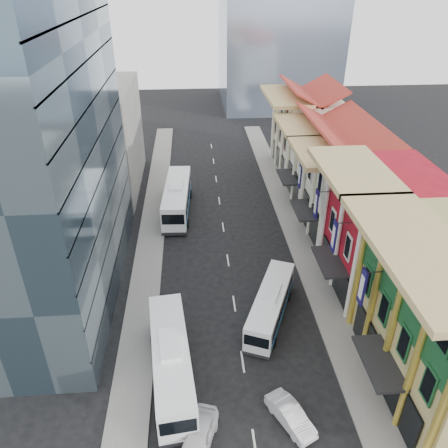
{
  "coord_description": "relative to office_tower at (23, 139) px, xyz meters",
  "views": [
    {
      "loc": [
        -3.32,
        -16.17,
        26.95
      ],
      "look_at": [
        -0.4,
        22.25,
        4.38
      ],
      "focal_mm": 35.0,
      "sensor_mm": 36.0,
      "label": 1
    }
  ],
  "objects": [
    {
      "name": "sidewalk_right",
      "position": [
        25.5,
        3.0,
        -14.93
      ],
      "size": [
        3.0,
        90.0,
        0.15
      ],
      "primitive_type": "cube",
      "color": "slate",
      "rests_on": "ground"
    },
    {
      "name": "bus_left_far",
      "position": [
        11.5,
        14.35,
        -12.97
      ],
      "size": [
        3.65,
        12.81,
        4.06
      ],
      "primitive_type": null,
      "rotation": [
        0.0,
        0.0,
        -0.05
      ],
      "color": "white",
      "rests_on": "ground"
    },
    {
      "name": "sedan_left",
      "position": [
        13.35,
        -17.71,
        -14.22
      ],
      "size": [
        3.19,
        4.97,
        1.57
      ],
      "primitive_type": "imported",
      "rotation": [
        0.0,
        0.0,
        -0.31
      ],
      "color": "silver",
      "rests_on": "ground"
    },
    {
      "name": "shophouse_red",
      "position": [
        31.0,
        -2.0,
        -9.0
      ],
      "size": [
        8.0,
        10.0,
        12.0
      ],
      "primitive_type": "cube",
      "color": "maroon",
      "rests_on": "ground"
    },
    {
      "name": "shophouse_cream_mid",
      "position": [
        31.0,
        16.5,
        -10.0
      ],
      "size": [
        8.0,
        9.0,
        10.0
      ],
      "primitive_type": "cube",
      "color": "white",
      "rests_on": "ground"
    },
    {
      "name": "sedan_right",
      "position": [
        19.64,
        -16.55,
        -14.31
      ],
      "size": [
        3.19,
        4.38,
        1.38
      ],
      "primitive_type": "imported",
      "rotation": [
        0.0,
        0.0,
        0.47
      ],
      "color": "silver",
      "rests_on": "ground"
    },
    {
      "name": "shophouse_cream_near",
      "position": [
        31.0,
        7.5,
        -10.0
      ],
      "size": [
        8.0,
        9.0,
        10.0
      ],
      "primitive_type": "cube",
      "color": "white",
      "rests_on": "ground"
    },
    {
      "name": "office_block_far",
      "position": [
        1.0,
        23.0,
        -8.0
      ],
      "size": [
        10.0,
        18.0,
        14.0
      ],
      "primitive_type": "cube",
      "color": "gray",
      "rests_on": "ground"
    },
    {
      "name": "office_tower",
      "position": [
        0.0,
        0.0,
        0.0
      ],
      "size": [
        12.0,
        26.0,
        30.0
      ],
      "primitive_type": "cube",
      "color": "#3B505E",
      "rests_on": "ground"
    },
    {
      "name": "sidewalk_left",
      "position": [
        8.5,
        3.0,
        -14.93
      ],
      "size": [
        3.0,
        90.0,
        0.15
      ],
      "primitive_type": "cube",
      "color": "slate",
      "rests_on": "ground"
    },
    {
      "name": "shophouse_cream_far",
      "position": [
        31.0,
        27.0,
        -9.5
      ],
      "size": [
        8.0,
        12.0,
        11.0
      ],
      "primitive_type": "cube",
      "color": "white",
      "rests_on": "ground"
    },
    {
      "name": "bus_left_near",
      "position": [
        11.5,
        -12.15,
        -13.13
      ],
      "size": [
        3.97,
        11.89,
        3.74
      ],
      "primitive_type": null,
      "rotation": [
        0.0,
        0.0,
        0.11
      ],
      "color": "white",
      "rests_on": "ground"
    },
    {
      "name": "bus_right",
      "position": [
        19.97,
        -6.22,
        -13.4
      ],
      "size": [
        5.98,
        10.09,
        3.19
      ],
      "primitive_type": null,
      "rotation": [
        0.0,
        0.0,
        -0.39
      ],
      "color": "silver",
      "rests_on": "ground"
    }
  ]
}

